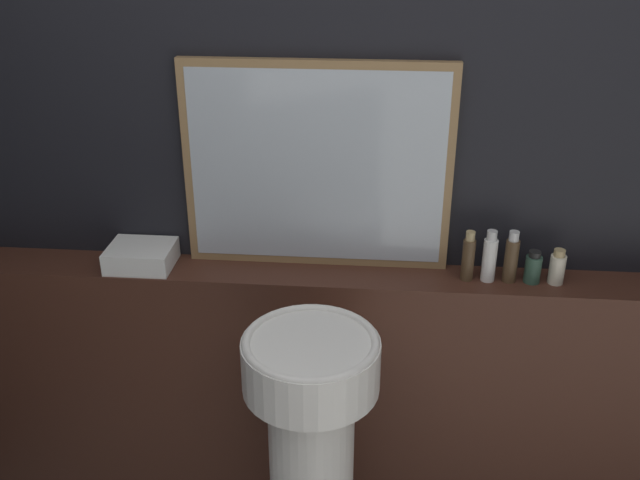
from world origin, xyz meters
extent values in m
cube|color=black|center=(0.00, 1.55, 1.25)|extent=(8.00, 0.06, 2.50)
cube|color=#422319|center=(0.00, 1.43, 0.47)|extent=(2.70, 0.18, 0.95)
cylinder|color=white|center=(-0.06, 1.05, 0.87)|extent=(0.38, 0.38, 0.15)
torus|color=white|center=(-0.06, 1.05, 0.94)|extent=(0.38, 0.38, 0.02)
cube|color=#937047|center=(-0.09, 1.50, 1.28)|extent=(0.83, 0.03, 0.66)
cube|color=#B2BCC6|center=(-0.09, 1.49, 1.28)|extent=(0.78, 0.02, 0.61)
cube|color=white|center=(-0.65, 1.43, 0.98)|extent=(0.21, 0.17, 0.07)
cylinder|color=#4C3823|center=(0.39, 1.43, 1.02)|extent=(0.04, 0.04, 0.13)
cylinder|color=tan|center=(0.39, 1.43, 1.10)|extent=(0.03, 0.03, 0.03)
cylinder|color=white|center=(0.45, 1.43, 1.02)|extent=(0.04, 0.04, 0.14)
cylinder|color=silver|center=(0.45, 1.43, 1.10)|extent=(0.03, 0.03, 0.03)
cylinder|color=#4C3823|center=(0.52, 1.43, 1.02)|extent=(0.04, 0.04, 0.14)
cylinder|color=silver|center=(0.52, 1.43, 1.10)|extent=(0.03, 0.03, 0.03)
cylinder|color=#2D4C3D|center=(0.59, 1.43, 0.99)|extent=(0.05, 0.05, 0.09)
cylinder|color=black|center=(0.59, 1.43, 1.05)|extent=(0.04, 0.04, 0.02)
cylinder|color=beige|center=(0.66, 1.43, 1.00)|extent=(0.05, 0.05, 0.09)
cylinder|color=tan|center=(0.66, 1.43, 1.05)|extent=(0.03, 0.03, 0.02)
camera|label=1|loc=(0.11, -0.56, 2.02)|focal=40.00mm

